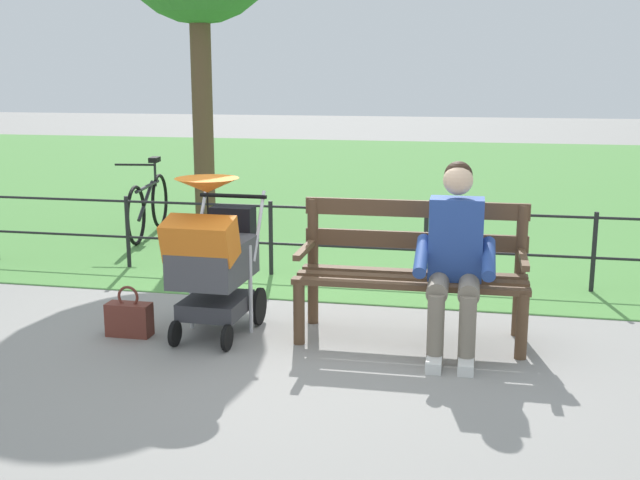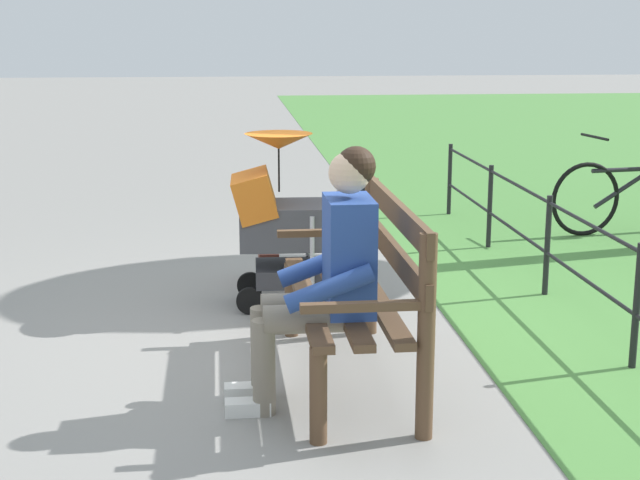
% 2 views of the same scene
% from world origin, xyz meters
% --- Properties ---
extents(ground_plane, '(60.00, 60.00, 0.00)m').
position_xyz_m(ground_plane, '(0.00, 0.00, 0.00)').
color(ground_plane, gray).
extents(park_bench, '(1.61, 0.62, 0.96)m').
position_xyz_m(park_bench, '(-0.73, -0.12, 0.53)').
color(park_bench, brown).
rests_on(park_bench, ground).
extents(person_on_bench, '(0.53, 0.74, 1.28)m').
position_xyz_m(person_on_bench, '(-1.03, 0.11, 0.68)').
color(person_on_bench, slate).
rests_on(person_on_bench, ground).
extents(stroller, '(0.52, 0.90, 1.15)m').
position_xyz_m(stroller, '(0.65, 0.17, 0.59)').
color(stroller, black).
rests_on(stroller, ground).
extents(handbag, '(0.32, 0.14, 0.37)m').
position_xyz_m(handbag, '(1.25, 0.29, 0.13)').
color(handbag, brown).
rests_on(handbag, ground).
extents(park_fence, '(7.20, 0.04, 0.70)m').
position_xyz_m(park_fence, '(0.00, -1.60, 0.42)').
color(park_fence, black).
rests_on(park_fence, ground).
extents(bicycle, '(0.44, 1.65, 0.89)m').
position_xyz_m(bicycle, '(2.59, -3.08, 0.36)').
color(bicycle, black).
rests_on(bicycle, ground).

